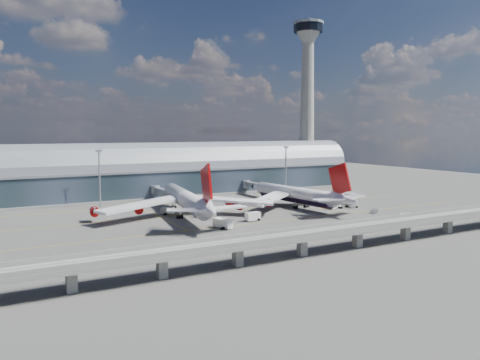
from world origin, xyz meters
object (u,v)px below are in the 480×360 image
floodlight_mast_left (100,177)px  cargo_train_1 (416,215)px  control_tower (307,103)px  service_truck_2 (334,205)px  cargo_train_0 (221,243)px  airliner_right (297,195)px  service_truck_4 (232,201)px  service_truck_5 (167,211)px  cargo_train_2 (374,211)px  service_truck_0 (223,223)px  airliner_left (187,200)px  service_truck_3 (351,204)px  floodlight_mast_right (286,168)px  service_truck_1 (253,217)px

floodlight_mast_left → cargo_train_1: (102.75, -86.04, -12.66)m
control_tower → service_truck_2: control_tower is taller
cargo_train_1 → cargo_train_0: bearing=79.1°
floodlight_mast_left → cargo_train_1: 134.62m
airliner_right → service_truck_4: airliner_right is taller
service_truck_5 → cargo_train_2: service_truck_5 is taller
cargo_train_1 → service_truck_2: bearing=9.4°
airliner_right → service_truck_2: 16.69m
airliner_right → service_truck_0: size_ratio=8.24×
airliner_left → service_truck_3: airliner_left is taller
floodlight_mast_left → service_truck_2: (88.98, -53.67, -12.16)m
floodlight_mast_right → service_truck_2: (-11.02, -53.67, -12.16)m
service_truck_0 → service_truck_1: (15.98, 6.35, -0.02)m
service_truck_5 → service_truck_3: bearing=-64.7°
control_tower → airliner_right: (-58.22, -71.06, -45.99)m
service_truck_3 → cargo_train_0: service_truck_3 is taller
service_truck_4 → cargo_train_1: bearing=-72.7°
control_tower → service_truck_4: bearing=-149.1°
cargo_train_0 → airliner_left: bearing=-25.4°
floodlight_mast_right → service_truck_5: size_ratio=4.79×
cargo_train_2 → airliner_left: bearing=101.1°
airliner_left → floodlight_mast_left: bearing=130.2°
service_truck_0 → service_truck_5: bearing=86.5°
airliner_left → service_truck_1: airliner_left is taller
floodlight_mast_right → airliner_right: floodlight_mast_right is taller
airliner_right → service_truck_1: (-33.40, -17.58, -3.97)m
service_truck_2 → service_truck_5: service_truck_2 is taller
control_tower → service_truck_1: control_tower is taller
service_truck_5 → cargo_train_0: 58.99m
airliner_right → cargo_train_1: bearing=-64.2°
airliner_left → service_truck_4: 39.47m
service_truck_5 → cargo_train_1: service_truck_5 is taller
airliner_left → service_truck_5: 12.35m
control_tower → service_truck_3: bearing=-114.2°
control_tower → service_truck_3: control_tower is taller
service_truck_3 → service_truck_4: (-41.16, 36.04, -0.08)m
floodlight_mast_right → floodlight_mast_left: bearing=180.0°
cargo_train_0 → service_truck_4: bearing=-44.4°
cargo_train_1 → service_truck_0: bearing=62.2°
airliner_right → service_truck_3: (20.99, -11.80, -4.29)m
control_tower → service_truck_1: 136.92m
service_truck_3 → cargo_train_2: 15.44m
floodlight_mast_left → service_truck_1: floodlight_mast_left is taller
floodlight_mast_left → service_truck_5: 39.24m
service_truck_1 → service_truck_3: size_ratio=1.01×
service_truck_3 → floodlight_mast_left: bearing=175.7°
airliner_right → cargo_train_0: bearing=-148.0°
floodlight_mast_left → service_truck_0: size_ratio=3.08×
service_truck_4 → cargo_train_1: size_ratio=0.34×
service_truck_2 → airliner_left: bearing=56.4°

